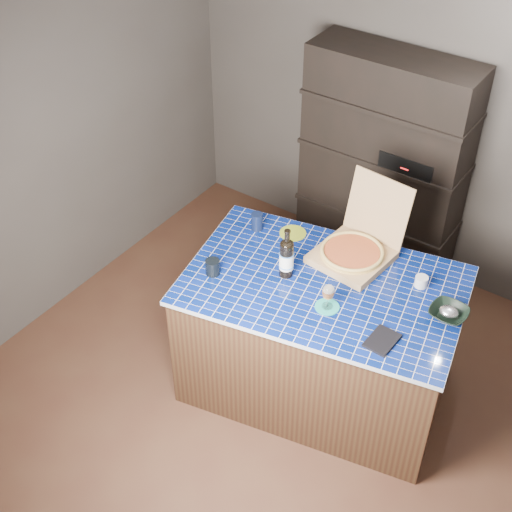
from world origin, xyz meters
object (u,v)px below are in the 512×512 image
Objects in this scene: kitchen_island at (320,336)px; mead_bottle at (286,258)px; wine_glass at (328,292)px; bowl at (449,313)px; dvd_case at (382,340)px; pizza_box at (355,250)px.

kitchen_island is 5.41× the size of mead_bottle.
wine_glass reaches higher than kitchen_island.
bowl is at bearing 28.36° from wine_glass.
wine_glass is at bearing 173.19° from dvd_case.
mead_bottle is 1.70× the size of dvd_case.
pizza_box is 3.43× the size of wine_glass.
dvd_case is at bearing -36.02° from kitchen_island.
mead_bottle is 0.77m from dvd_case.
kitchen_island is 8.51× the size of bowl.
wine_glass is (0.12, -0.17, 0.57)m from kitchen_island.
bowl is at bearing 0.88° from kitchen_island.
kitchen_island is at bearing 158.05° from dvd_case.
mead_bottle reaches higher than dvd_case.
kitchen_island is at bearing 125.68° from wine_glass.
dvd_case is (0.74, -0.17, -0.13)m from mead_bottle.
kitchen_island is 0.64m from mead_bottle.
bowl reaches higher than dvd_case.
pizza_box is 0.46m from mead_bottle.
mead_bottle is at bearing -177.47° from kitchen_island.
wine_glass is 0.76× the size of bowl.
pizza_box is 2.60× the size of bowl.
wine_glass is (0.09, -0.48, 0.05)m from pizza_box.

